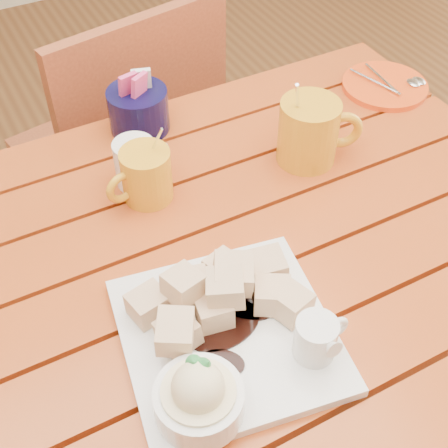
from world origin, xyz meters
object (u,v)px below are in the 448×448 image
dessert_plate (222,338)px  coffee_mug_right (310,131)px  chair_far (129,149)px  orange_saucer (386,85)px  table (197,310)px  coffee_mug_left (145,175)px

dessert_plate → coffee_mug_right: bearing=41.5°
dessert_plate → chair_far: size_ratio=0.35×
orange_saucer → coffee_mug_right: bearing=-157.1°
table → coffee_mug_right: size_ratio=7.19×
coffee_mug_left → table: bearing=-101.1°
table → coffee_mug_right: bearing=24.5°
dessert_plate → orange_saucer: (0.56, 0.38, -0.03)m
coffee_mug_left → chair_far: bearing=63.7°
coffee_mug_right → coffee_mug_left: bearing=-165.2°
coffee_mug_left → coffee_mug_right: size_ratio=0.79×
coffee_mug_left → chair_far: 0.56m
dessert_plate → chair_far: (0.15, 0.76, -0.30)m
table → orange_saucer: orange_saucer is taller
table → coffee_mug_left: (-0.00, 0.17, 0.15)m
orange_saucer → chair_far: bearing=137.4°
table → chair_far: 0.65m
table → coffee_mug_right: coffee_mug_right is taller
coffee_mug_right → chair_far: size_ratio=0.19×
coffee_mug_left → orange_saucer: coffee_mug_left is taller
dessert_plate → coffee_mug_right: (0.31, 0.28, 0.03)m
table → coffee_mug_right: (0.28, 0.13, 0.17)m
dessert_plate → table: bearing=77.7°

